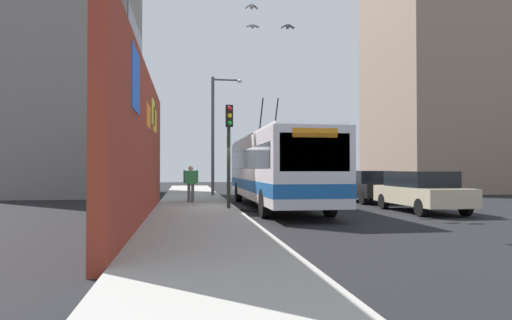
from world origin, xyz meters
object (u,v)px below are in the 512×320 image
object	(u,v)px
parked_car_navy	(329,182)
traffic_light	(229,138)
parked_car_white	(305,180)
pedestrian_midblock	(191,181)
parked_car_champagne	(421,191)
city_bus	(276,167)
street_lamp	(216,127)
parked_car_black	(367,186)

from	to	relation	value
parked_car_navy	traffic_light	size ratio (longest dim) A/B	1.05
parked_car_white	traffic_light	xyz separation A→B (m)	(-16.31, 7.35, 2.02)
pedestrian_midblock	traffic_light	world-z (taller)	traffic_light
pedestrian_midblock	parked_car_champagne	bearing A→B (deg)	-117.59
parked_car_champagne	parked_car_white	bearing A→B (deg)	-0.00
city_bus	street_lamp	distance (m)	7.96
parked_car_champagne	traffic_light	world-z (taller)	traffic_light
parked_car_white	pedestrian_midblock	size ratio (longest dim) A/B	2.74
parked_car_navy	parked_car_white	xyz separation A→B (m)	(5.96, -0.00, 0.00)
parked_car_champagne	pedestrian_midblock	xyz separation A→B (m)	(4.58, 8.77, 0.29)
parked_car_navy	pedestrian_midblock	bearing A→B (deg)	127.92
street_lamp	city_bus	bearing A→B (deg)	-164.33
pedestrian_midblock	street_lamp	distance (m)	6.35
parked_car_black	street_lamp	size ratio (longest dim) A/B	0.61
parked_car_white	parked_car_black	bearing A→B (deg)	180.00
city_bus	parked_car_white	distance (m)	15.63
parked_car_navy	parked_car_white	distance (m)	5.96
city_bus	parked_car_black	bearing A→B (deg)	-63.40
parked_car_navy	street_lamp	distance (m)	8.07
parked_car_white	traffic_light	bearing A→B (deg)	155.74
parked_car_champagne	traffic_light	size ratio (longest dim) A/B	1.16
city_bus	pedestrian_midblock	bearing A→B (deg)	61.77
parked_car_champagne	traffic_light	bearing A→B (deg)	81.74
parked_car_black	street_lamp	bearing A→B (deg)	56.93
parked_car_champagne	pedestrian_midblock	size ratio (longest dim) A/B	2.80
traffic_light	street_lamp	size ratio (longest dim) A/B	0.58
pedestrian_midblock	traffic_light	distance (m)	4.16
parked_car_navy	parked_car_black	bearing A→B (deg)	180.00
parked_car_white	pedestrian_midblock	xyz separation A→B (m)	(-12.79, 8.77, 0.30)
parked_car_navy	pedestrian_midblock	world-z (taller)	pedestrian_midblock
street_lamp	parked_car_white	bearing A→B (deg)	-44.52
parked_car_black	street_lamp	world-z (taller)	street_lamp
city_bus	street_lamp	xyz separation A→B (m)	(7.33, 2.06, 2.33)
city_bus	parked_car_navy	xyz separation A→B (m)	(8.74, -5.20, -0.91)
city_bus	street_lamp	bearing A→B (deg)	15.67
pedestrian_midblock	street_lamp	size ratio (longest dim) A/B	0.24
traffic_light	street_lamp	world-z (taller)	street_lamp
parked_car_champagne	parked_car_white	world-z (taller)	same
parked_car_white	traffic_light	size ratio (longest dim) A/B	1.14
traffic_light	pedestrian_midblock	bearing A→B (deg)	21.94
parked_car_white	pedestrian_midblock	bearing A→B (deg)	145.58
city_bus	pedestrian_midblock	distance (m)	4.09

